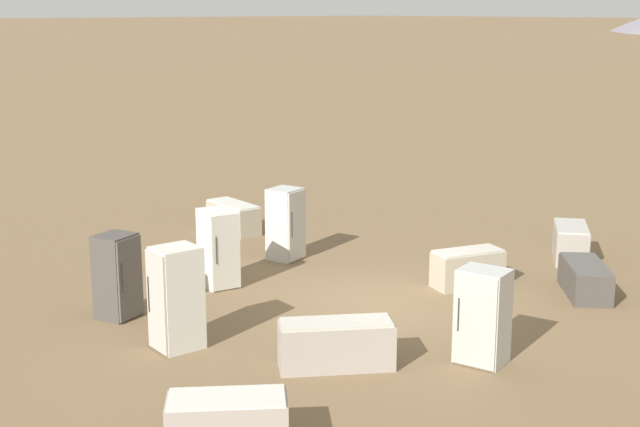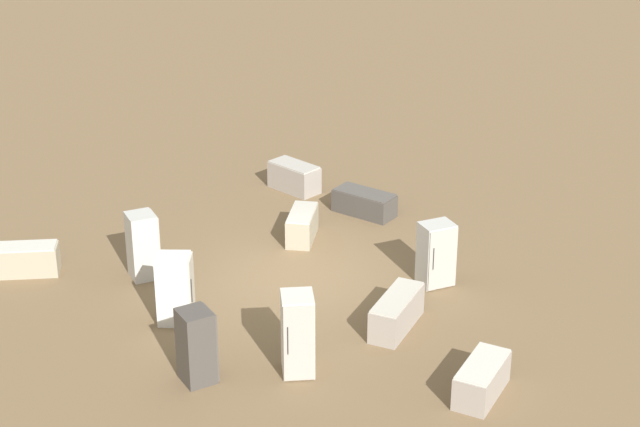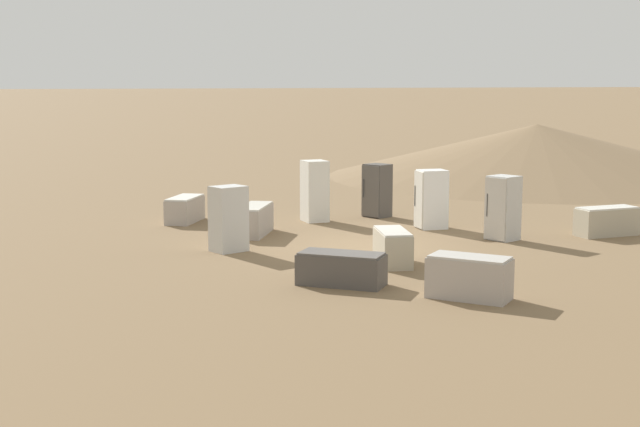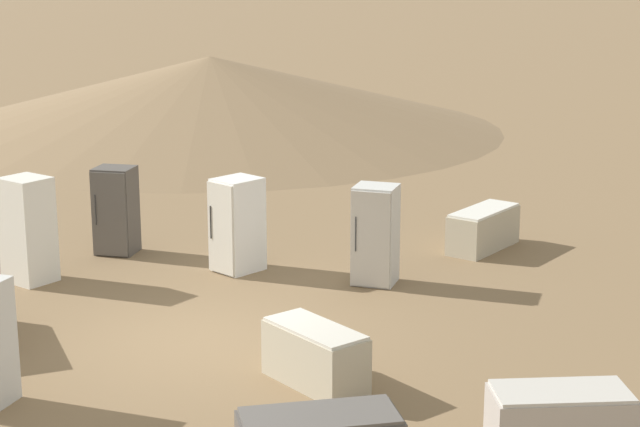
{
  "view_description": "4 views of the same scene",
  "coord_description": "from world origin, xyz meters",
  "px_view_note": "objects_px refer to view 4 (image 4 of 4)",
  "views": [
    {
      "loc": [
        -11.14,
        11.53,
        5.43
      ],
      "look_at": [
        0.54,
        0.99,
        1.8
      ],
      "focal_mm": 50.0,
      "sensor_mm": 36.0,
      "label": 1
    },
    {
      "loc": [
        3.34,
        22.06,
        11.44
      ],
      "look_at": [
        -0.52,
        0.1,
        1.64
      ],
      "focal_mm": 60.0,
      "sensor_mm": 36.0,
      "label": 2
    },
    {
      "loc": [
        -9.95,
        -18.28,
        3.87
      ],
      "look_at": [
        -1.04,
        0.25,
        0.83
      ],
      "focal_mm": 50.0,
      "sensor_mm": 36.0,
      "label": 3
    },
    {
      "loc": [
        -10.75,
        -8.75,
        5.21
      ],
      "look_at": [
        0.87,
        -1.33,
        1.79
      ],
      "focal_mm": 60.0,
      "sensor_mm": 36.0,
      "label": 4
    }
  ],
  "objects_px": {
    "discarded_fridge_0": "(27,230)",
    "discarded_fridge_2": "(116,211)",
    "discarded_fridge_5": "(560,425)",
    "discarded_fridge_9": "(375,235)",
    "discarded_fridge_1": "(483,229)",
    "discarded_fridge_6": "(237,225)",
    "discarded_fridge_3": "(315,356)"
  },
  "relations": [
    {
      "from": "discarded_fridge_0",
      "to": "discarded_fridge_1",
      "type": "distance_m",
      "value": 7.83
    },
    {
      "from": "discarded_fridge_3",
      "to": "discarded_fridge_9",
      "type": "relative_size",
      "value": 0.96
    },
    {
      "from": "discarded_fridge_9",
      "to": "discarded_fridge_2",
      "type": "bearing_deg",
      "value": -3.93
    },
    {
      "from": "discarded_fridge_0",
      "to": "discarded_fridge_9",
      "type": "xyz_separation_m",
      "value": [
        2.9,
        -4.74,
        -0.06
      ]
    },
    {
      "from": "discarded_fridge_2",
      "to": "discarded_fridge_5",
      "type": "xyz_separation_m",
      "value": [
        -3.34,
        -9.34,
        -0.38
      ]
    },
    {
      "from": "discarded_fridge_2",
      "to": "discarded_fridge_9",
      "type": "bearing_deg",
      "value": 170.95
    },
    {
      "from": "discarded_fridge_2",
      "to": "discarded_fridge_1",
      "type": "bearing_deg",
      "value": -165.32
    },
    {
      "from": "discarded_fridge_5",
      "to": "discarded_fridge_9",
      "type": "xyz_separation_m",
      "value": [
        4.26,
        4.65,
        0.41
      ]
    },
    {
      "from": "discarded_fridge_2",
      "to": "discarded_fridge_5",
      "type": "height_order",
      "value": "discarded_fridge_2"
    },
    {
      "from": "discarded_fridge_5",
      "to": "discarded_fridge_6",
      "type": "distance_m",
      "value": 7.82
    },
    {
      "from": "discarded_fridge_0",
      "to": "discarded_fridge_2",
      "type": "bearing_deg",
      "value": 3.17
    },
    {
      "from": "discarded_fridge_1",
      "to": "discarded_fridge_9",
      "type": "distance_m",
      "value": 2.89
    },
    {
      "from": "discarded_fridge_1",
      "to": "discarded_fridge_2",
      "type": "height_order",
      "value": "discarded_fridge_2"
    },
    {
      "from": "discarded_fridge_3",
      "to": "discarded_fridge_9",
      "type": "distance_m",
      "value": 4.23
    },
    {
      "from": "discarded_fridge_3",
      "to": "discarded_fridge_0",
      "type": "bearing_deg",
      "value": -80.99
    },
    {
      "from": "discarded_fridge_5",
      "to": "discarded_fridge_0",
      "type": "bearing_deg",
      "value": 45.11
    },
    {
      "from": "discarded_fridge_1",
      "to": "discarded_fridge_6",
      "type": "relative_size",
      "value": 1.05
    },
    {
      "from": "discarded_fridge_2",
      "to": "discarded_fridge_6",
      "type": "relative_size",
      "value": 0.98
    },
    {
      "from": "discarded_fridge_1",
      "to": "discarded_fridge_5",
      "type": "height_order",
      "value": "discarded_fridge_5"
    },
    {
      "from": "discarded_fridge_0",
      "to": "discarded_fridge_5",
      "type": "relative_size",
      "value": 1.08
    },
    {
      "from": "discarded_fridge_3",
      "to": "discarded_fridge_6",
      "type": "relative_size",
      "value": 0.98
    },
    {
      "from": "discarded_fridge_1",
      "to": "discarded_fridge_0",
      "type": "bearing_deg",
      "value": 51.1
    },
    {
      "from": "discarded_fridge_5",
      "to": "discarded_fridge_2",
      "type": "bearing_deg",
      "value": 33.7
    },
    {
      "from": "discarded_fridge_0",
      "to": "discarded_fridge_9",
      "type": "relative_size",
      "value": 1.07
    },
    {
      "from": "discarded_fridge_2",
      "to": "discarded_fridge_6",
      "type": "xyz_separation_m",
      "value": [
        0.29,
        -2.43,
        0.02
      ]
    },
    {
      "from": "discarded_fridge_3",
      "to": "discarded_fridge_9",
      "type": "bearing_deg",
      "value": -141.45
    },
    {
      "from": "discarded_fridge_9",
      "to": "discarded_fridge_5",
      "type": "bearing_deg",
      "value": 122.48
    },
    {
      "from": "discarded_fridge_0",
      "to": "discarded_fridge_6",
      "type": "distance_m",
      "value": 3.36
    },
    {
      "from": "discarded_fridge_1",
      "to": "discarded_fridge_3",
      "type": "distance_m",
      "value": 6.79
    },
    {
      "from": "discarded_fridge_0",
      "to": "discarded_fridge_2",
      "type": "relative_size",
      "value": 1.12
    },
    {
      "from": "discarded_fridge_0",
      "to": "discarded_fridge_6",
      "type": "bearing_deg",
      "value": -42.99
    },
    {
      "from": "discarded_fridge_0",
      "to": "discarded_fridge_6",
      "type": "height_order",
      "value": "discarded_fridge_0"
    }
  ]
}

